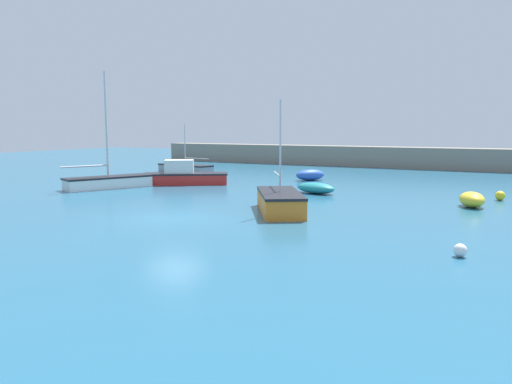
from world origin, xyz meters
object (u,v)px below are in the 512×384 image
Objects in this scene: motorboat_with_cabin at (184,176)px; dinghy_near_pier at (472,199)px; mooring_buoy_yellow at (500,196)px; sailboat_tall_mast at (108,181)px; sailboat_twin_hulled at (185,168)px; fishing_dinghy_green at (310,175)px; mooring_buoy_white at (460,250)px; sailboat_short_mast at (280,202)px; rowboat_blue_near at (316,188)px.

motorboat_with_cabin is 2.68× the size of dinghy_near_pier.
sailboat_tall_mast is at bearing -165.52° from mooring_buoy_yellow.
sailboat_twin_hulled reaches higher than dinghy_near_pier.
fishing_dinghy_green is 22.87m from mooring_buoy_white.
motorboat_with_cabin is 2.34× the size of fishing_dinghy_green.
mooring_buoy_yellow is (1.19, 3.23, -0.12)m from dinghy_near_pier.
dinghy_near_pier is at bearing 92.92° from mooring_buoy_white.
mooring_buoy_yellow is at bearing -51.55° from sailboat_tall_mast.
fishing_dinghy_green reaches higher than mooring_buoy_white.
mooring_buoy_white is (8.51, -4.82, -0.30)m from sailboat_short_mast.
motorboat_with_cabin is at bearing 136.54° from sailboat_twin_hulled.
sailboat_short_mast is at bearing -124.08° from fishing_dinghy_green.
dinghy_near_pier is 5.21× the size of mooring_buoy_white.
fishing_dinghy_green is (6.98, 6.66, -0.20)m from motorboat_with_cabin.
sailboat_tall_mast is 14.54m from sailboat_short_mast.
motorboat_with_cabin is 5.27m from sailboat_tall_mast.
sailboat_twin_hulled is 31.97m from mooring_buoy_white.
mooring_buoy_white is at bearing 152.58° from sailboat_twin_hulled.
mooring_buoy_white is (22.68, -8.09, -0.26)m from sailboat_tall_mast.
fishing_dinghy_green reaches higher than dinghy_near_pier.
dinghy_near_pier is at bearing 8.67° from rowboat_blue_near.
mooring_buoy_yellow is at bearing -70.70° from fishing_dinghy_green.
fishing_dinghy_green is at bearing 10.92° from motorboat_with_cabin.
motorboat_with_cabin is at bearing 173.37° from fishing_dinghy_green.
mooring_buoy_white is at bearing -16.24° from dinghy_near_pier.
sailboat_tall_mast is (2.31, -11.85, 0.09)m from sailboat_twin_hulled.
mooring_buoy_white is (19.63, -12.39, -0.41)m from motorboat_with_cabin.
rowboat_blue_near is 7.39m from sailboat_short_mast.
dinghy_near_pier is (19.07, -1.50, -0.24)m from motorboat_with_cabin.
fishing_dinghy_green reaches higher than rowboat_blue_near.
motorboat_with_cabin is at bearing -164.74° from rowboat_blue_near.
sailboat_twin_hulled reaches higher than motorboat_with_cabin.
motorboat_with_cabin is at bearing -175.13° from mooring_buoy_yellow.
rowboat_blue_near is 13.77m from sailboat_tall_mast.
sailboat_twin_hulled reaches higher than mooring_buoy_yellow.
rowboat_blue_near reaches higher than mooring_buoy_white.
sailboat_twin_hulled is at bearing 167.18° from mooring_buoy_yellow.
sailboat_twin_hulled is 12.07m from sailboat_tall_mast.
sailboat_tall_mast is at bearing -158.13° from motorboat_with_cabin.
sailboat_tall_mast is 1.44× the size of sailboat_short_mast.
sailboat_twin_hulled reaches higher than fishing_dinghy_green.
fishing_dinghy_green is at bearing 159.60° from mooring_buoy_yellow.
mooring_buoy_white is (9.51, -12.14, -0.12)m from rowboat_blue_near.
dinghy_near_pier is 3.44m from mooring_buoy_yellow.
dinghy_near_pier reaches higher than mooring_buoy_white.
sailboat_twin_hulled reaches higher than rowboat_blue_near.
mooring_buoy_white is 14.13m from mooring_buoy_yellow.
mooring_buoy_white is at bearing -85.68° from sailboat_tall_mast.
sailboat_twin_hulled is 1.09× the size of sailboat_short_mast.
rowboat_blue_near is at bearing -117.14° from dinghy_near_pier.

